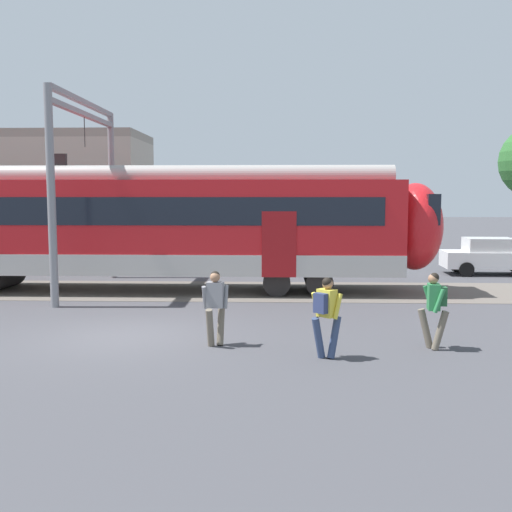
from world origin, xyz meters
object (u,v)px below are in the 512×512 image
Objects in this scene: pedestrian_yellow at (326,310)px; pedestrian_green at (435,304)px; pedestrian_grey at (215,303)px; parked_car_white at (492,256)px.

pedestrian_green is at bearing 19.44° from pedestrian_yellow.
pedestrian_grey is 2.52m from pedestrian_yellow.
pedestrian_green is at bearing -1.17° from pedestrian_grey.
parked_car_white is at bearing 59.13° from pedestrian_yellow.
pedestrian_grey is 1.00× the size of pedestrian_green.
pedestrian_yellow and pedestrian_green have the same top height.
pedestrian_yellow is at bearing -160.56° from pedestrian_green.
parked_car_white is (7.94, 13.28, -0.21)m from pedestrian_yellow.
parked_car_white is at bearing 50.21° from pedestrian_grey.
pedestrian_yellow is 1.00× the size of pedestrian_green.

